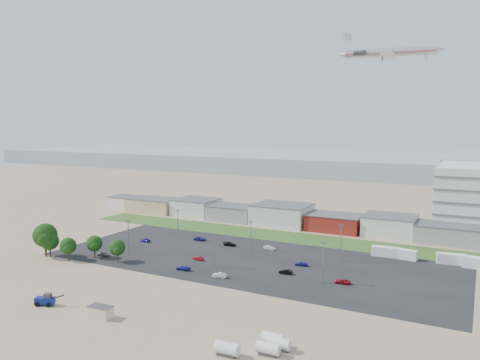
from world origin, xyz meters
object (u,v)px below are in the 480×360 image
Objects in this scene: parked_car_3 at (183,268)px; parked_car_5 at (145,240)px; parked_car_6 at (230,244)px; parked_car_12 at (301,264)px; parked_car_11 at (270,248)px; parked_car_1 at (286,272)px; parked_car_9 at (200,239)px; storage_tank_nw at (272,339)px; tree_far_left at (45,238)px; parked_car_10 at (104,254)px; portable_shed at (101,312)px; airliner at (390,52)px; telehandler at (45,299)px; parked_car_13 at (220,275)px; parked_car_0 at (342,281)px; parked_car_4 at (198,258)px; box_trailer_a at (385,252)px.

parked_car_5 reaches higher than parked_car_3.
parked_car_6 is 1.17× the size of parked_car_12.
parked_car_11 is (13.78, 1.66, -0.01)m from parked_car_6.
parked_car_1 reaches higher than parked_car_9.
parked_car_3 is (-39.87, 29.45, -0.64)m from storage_tank_nw.
tree_far_left is at bearing 165.93° from storage_tank_nw.
parked_car_6 is 1.03× the size of parked_car_10.
portable_shed is 0.12× the size of airliner.
parked_car_11 is (42.04, 30.44, 0.01)m from parked_car_10.
parked_car_13 is (24.81, 34.65, -0.74)m from telehandler.
parked_car_0 is 1.06× the size of parked_car_1.
parked_car_13 reaches higher than parked_car_12.
parked_car_1 reaches higher than parked_car_5.
portable_shed is 59.00m from parked_car_12.
telehandler is at bearing -53.62° from parked_car_0.
tree_far_left is at bearing 118.59° from parked_car_10.
parked_car_9 reaches higher than parked_car_3.
parked_car_12 is (1.11, 8.96, -0.08)m from parked_car_1.
parked_car_5 is (-28.09, 10.17, 0.05)m from parked_car_4.
box_trailer_a is 1.94× the size of parked_car_3.
parked_car_5 is at bearing -101.61° from parked_car_0.
parked_car_13 reaches higher than parked_car_5.
parked_car_9 is (-12.79, 1.66, -0.03)m from parked_car_6.
telehandler is at bearing 20.20° from parked_car_5.
parked_car_10 is 1.07× the size of parked_car_13.
parked_car_12 is at bearing -126.33° from parked_car_0.
airliner is at bearing 92.05° from storage_tank_nw.
portable_shed is at bearing -28.84° from parked_car_12.
telehandler is at bearing 166.36° from parked_car_6.
airliner is 11.45× the size of parked_car_11.
portable_shed is at bearing -164.89° from parked_car_9.
tree_far_left is 3.03× the size of parked_car_11.
parked_car_3 is at bearing 143.55° from storage_tank_nw.
parked_car_1 is at bearing -103.16° from airliner.
tree_far_left is at bearing -79.02° from parked_car_1.
tree_far_left is 45.96m from parked_car_3.
parked_car_6 is at bearing -124.77° from airliner.
parked_car_13 is (8.92, 33.88, -0.62)m from portable_shed.
box_trailer_a is 1.88× the size of parked_car_10.
tree_far_left is at bearing 119.20° from telehandler.
box_trailer_a reaches higher than parked_car_12.
parked_car_11 is (-29.68, 21.28, 0.07)m from parked_car_0.
parked_car_10 is at bearing 29.10° from tree_far_left.
parked_car_6 is (11.25, 64.61, -0.76)m from telehandler.
parked_car_5 is (-56.11, 10.22, -0.01)m from parked_car_1.
parked_car_0 is 43.65m from parked_car_4.
airliner is at bearing 50.06° from telehandler.
telehandler is 1.62× the size of storage_tank_nw.
parked_car_6 is at bearing 40.58° from tree_far_left.
parked_car_6 reaches higher than parked_car_10.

